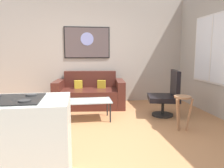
{
  "coord_description": "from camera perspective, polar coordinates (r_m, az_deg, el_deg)",
  "views": [
    {
      "loc": [
        -0.24,
        -3.48,
        1.35
      ],
      "look_at": [
        0.42,
        0.9,
        0.7
      ],
      "focal_mm": 35.1,
      "sensor_mm": 36.0,
      "label": 1
    }
  ],
  "objects": [
    {
      "name": "ground",
      "position": [
        3.75,
        -4.42,
        -13.1
      ],
      "size": [
        6.4,
        6.4,
        0.04
      ],
      "primitive_type": "cube",
      "color": "#B77B4D"
    },
    {
      "name": "back_wall",
      "position": [
        5.91,
        -6.3,
        8.76
      ],
      "size": [
        6.4,
        0.05,
        2.8
      ],
      "primitive_type": "cube",
      "color": "#AEA195",
      "rests_on": "ground"
    },
    {
      "name": "couch",
      "position": [
        5.48,
        -5.81,
        -2.8
      ],
      "size": [
        1.78,
        1.08,
        0.86
      ],
      "color": "#4D211A",
      "rests_on": "ground"
    },
    {
      "name": "coffee_table",
      "position": [
        4.4,
        -5.99,
        -4.67
      ],
      "size": [
        0.88,
        0.55,
        0.4
      ],
      "color": "silver",
      "rests_on": "ground"
    },
    {
      "name": "armchair",
      "position": [
        4.76,
        14.2,
        -2.71
      ],
      "size": [
        0.74,
        0.76,
        0.97
      ],
      "color": "black",
      "rests_on": "ground"
    },
    {
      "name": "bar_stool",
      "position": [
        3.96,
        17.84,
        -5.1
      ],
      "size": [
        0.33,
        0.32,
        0.61
      ],
      "color": "#A3714E",
      "rests_on": "ground"
    },
    {
      "name": "wall_painting",
      "position": [
        5.88,
        -6.51,
        10.69
      ],
      "size": [
        1.19,
        0.03,
        0.82
      ],
      "color": "black"
    },
    {
      "name": "window",
      "position": [
        5.22,
        24.52,
        8.29
      ],
      "size": [
        0.03,
        1.34,
        1.48
      ],
      "color": "silver"
    }
  ]
}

